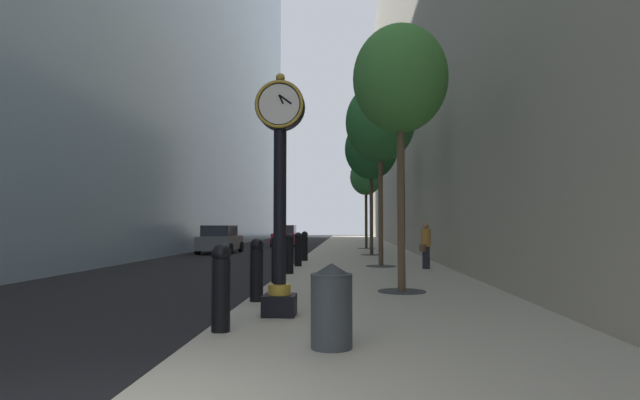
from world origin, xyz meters
name	(u,v)px	position (x,y,z in m)	size (l,w,h in m)	color
ground_plane	(312,253)	(0.00, 27.00, 0.00)	(110.00, 110.00, 0.00)	black
sidewalk_right	(359,250)	(2.84, 30.00, 0.07)	(5.68, 80.00, 0.14)	#ADA593
building_block_right	(471,40)	(10.18, 30.00, 13.72)	(9.00, 80.00, 27.44)	#A89E89
street_clock	(280,182)	(0.92, 5.04, 2.41)	(0.84, 0.55, 4.14)	black
bollard_nearest	(221,285)	(0.25, 3.69, 0.80)	(0.28, 0.28, 1.26)	black
bollard_second	(257,268)	(0.25, 6.65, 0.80)	(0.28, 0.28, 1.26)	black
bollard_third	(277,259)	(0.25, 9.61, 0.80)	(0.28, 0.28, 1.26)	black
bollard_fourth	(289,253)	(0.25, 12.57, 0.80)	(0.28, 0.28, 1.26)	black
bollard_fifth	(298,248)	(0.25, 15.53, 0.80)	(0.28, 0.28, 1.26)	black
bollard_sixth	(305,245)	(0.25, 18.49, 0.80)	(0.28, 0.28, 1.26)	black
street_tree_near	(400,80)	(3.31, 8.31, 5.04)	(2.20, 2.20, 6.21)	#333335
street_tree_mid_near	(380,123)	(3.31, 15.59, 5.48)	(2.58, 2.58, 6.85)	#333335
street_tree_mid_far	(371,149)	(3.31, 22.87, 5.54)	(2.70, 2.70, 6.98)	#333335
street_tree_far	(366,177)	(3.31, 30.15, 4.76)	(2.07, 2.07, 5.86)	#333335
trash_bin	(331,304)	(1.87, 2.78, 0.68)	(0.53, 0.53, 1.05)	#383D42
pedestrian_walking	(426,244)	(4.81, 14.60, 1.00)	(0.49, 0.52, 1.63)	#23232D
car_red_near	(285,236)	(-2.79, 37.08, 0.80)	(2.10, 4.73, 1.65)	#AD191E
car_grey_mid	(220,240)	(-5.39, 26.53, 0.80)	(2.11, 4.14, 1.64)	slate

